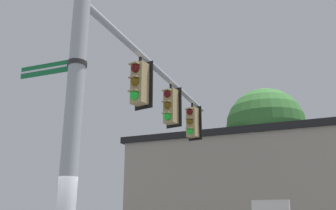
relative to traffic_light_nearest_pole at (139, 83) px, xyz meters
name	(u,v)px	position (x,y,z in m)	size (l,w,h in m)	color
signal_pole	(72,135)	(-0.62, 2.46, -1.78)	(0.31, 0.31, 6.40)	#ADB2B7
mast_arm	(163,75)	(0.36, -1.48, 0.78)	(0.16, 0.16, 8.11)	#ADB2B7
traffic_light_nearest_pole	(139,83)	(0.00, 0.00, 0.00)	(0.54, 0.49, 1.31)	black
traffic_light_mid_inner	(170,106)	(0.52, -2.09, 0.00)	(0.54, 0.49, 1.31)	black
traffic_light_mid_outer	(192,122)	(1.04, -4.18, 0.00)	(0.54, 0.49, 1.31)	black
street_name_sign	(63,66)	(-0.31, 2.53, -0.50)	(1.40, 0.50, 0.22)	#147238
storefront_building	(245,195)	(1.77, -10.04, -2.26)	(11.34, 8.01, 5.41)	#A89E89
tree_by_storefront	(266,128)	(0.21, -9.26, 0.64)	(3.55, 3.55, 7.44)	#4C3823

